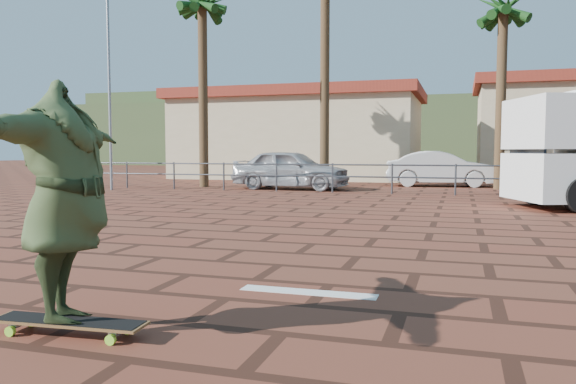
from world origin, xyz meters
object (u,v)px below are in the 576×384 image
object	(u,v)px
skateboarder	(65,201)
car_white	(441,169)
car_silver	(291,169)
longboard	(69,323)

from	to	relation	value
skateboarder	car_white	xyz separation A→B (m)	(2.12, 19.52, -0.34)
skateboarder	car_silver	world-z (taller)	skateboarder
longboard	car_white	world-z (taller)	car_white
longboard	car_white	distance (m)	19.64
car_silver	car_white	bearing A→B (deg)	-53.97
skateboarder	car_white	world-z (taller)	skateboarder
skateboarder	longboard	bearing A→B (deg)	165.20
skateboarder	car_silver	distance (m)	16.56
car_white	longboard	bearing A→B (deg)	166.94
longboard	car_white	xyz separation A→B (m)	(2.12, 19.52, 0.60)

